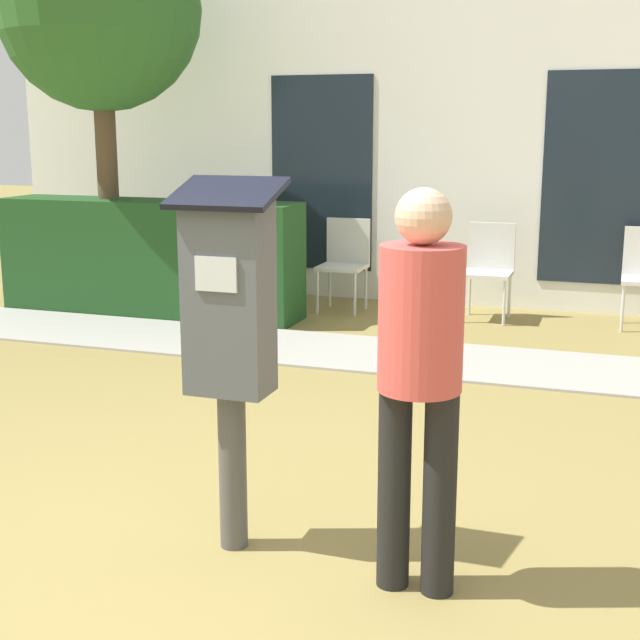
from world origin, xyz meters
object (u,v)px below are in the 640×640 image
object	(u,v)px
person_standing	(420,362)
parking_meter	(229,318)
outdoor_chair_middle	(489,263)
outdoor_chair_left	(345,257)

from	to	relation	value
person_standing	parking_meter	bearing A→B (deg)	133.93
person_standing	outdoor_chair_middle	distance (m)	5.22
parking_meter	outdoor_chair_left	distance (m)	5.16
parking_meter	person_standing	world-z (taller)	parking_meter
parking_meter	person_standing	bearing A→B (deg)	-7.08
outdoor_chair_middle	person_standing	bearing A→B (deg)	-67.94
parking_meter	outdoor_chair_middle	distance (m)	5.11
parking_meter	outdoor_chair_middle	size ratio (longest dim) A/B	1.77
outdoor_chair_left	person_standing	bearing A→B (deg)	-54.74
outdoor_chair_middle	parking_meter	bearing A→B (deg)	-77.17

